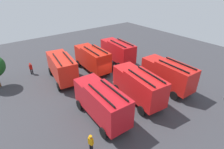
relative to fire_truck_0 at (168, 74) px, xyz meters
The scene contains 13 objects.
ground_plane 7.50m from the fire_truck_0, 43.37° to the left, with size 55.92×55.92×0.00m, color #38383D.
fire_truck_0 is the anchor object (origin of this frame).
fire_truck_1 10.16m from the fire_truck_0, ahead, with size 7.39×3.26×3.88m.
fire_truck_2 4.90m from the fire_truck_0, 86.08° to the left, with size 7.44×3.45×3.88m.
fire_truck_3 11.24m from the fire_truck_0, 26.36° to the left, with size 7.31×3.02×3.88m.
fire_truck_4 9.96m from the fire_truck_0, 87.78° to the left, with size 7.29×2.98×3.88m.
fire_truck_5 14.12m from the fire_truck_0, 44.37° to the left, with size 7.47×3.57×3.88m.
firefighter_0 13.17m from the fire_truck_0, 100.23° to the left, with size 0.47×0.36×1.70m.
firefighter_1 13.21m from the fire_truck_0, 35.44° to the left, with size 0.48×0.38×1.77m.
firefighter_2 19.65m from the fire_truck_0, 41.10° to the left, with size 0.29×0.44×1.76m.
firefighter_3 15.71m from the fire_truck_0, 10.50° to the left, with size 0.42×0.26×1.61m.
firefighter_4 8.57m from the fire_truck_0, 18.48° to the left, with size 0.45×0.30×1.74m.
traffic_cone_0 3.47m from the fire_truck_0, 86.90° to the left, with size 0.51×0.51×0.73m, color #F2600C.
Camera 1 is at (-16.53, 12.68, 12.75)m, focal length 28.27 mm.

